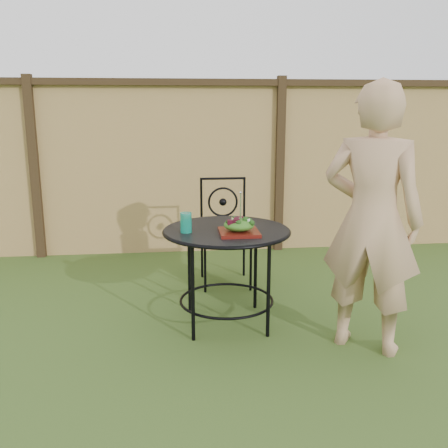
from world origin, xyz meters
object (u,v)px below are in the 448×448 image
(patio_table, at_px, (227,248))
(patio_chair, at_px, (225,229))
(diner, at_px, (372,220))
(salad_plate, at_px, (239,232))

(patio_table, bearing_deg, patio_chair, 84.39)
(diner, bearing_deg, patio_table, 5.88)
(patio_chair, distance_m, diner, 1.63)
(patio_chair, xyz_separation_m, salad_plate, (-0.02, -1.06, 0.23))
(patio_chair, bearing_deg, patio_table, -95.61)
(diner, distance_m, salad_plate, 0.88)
(patio_table, distance_m, patio_chair, 0.91)
(patio_chair, bearing_deg, salad_plate, -91.14)
(salad_plate, bearing_deg, patio_table, 114.21)
(salad_plate, bearing_deg, patio_chair, 88.86)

